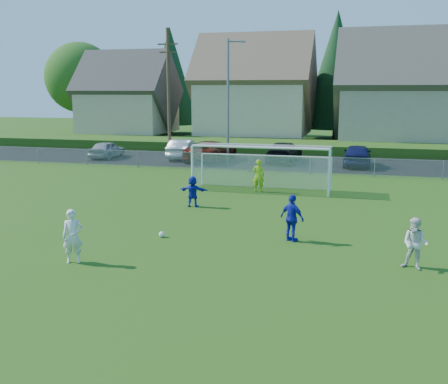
{
  "coord_description": "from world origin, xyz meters",
  "views": [
    {
      "loc": [
        5.25,
        -11.69,
        5.38
      ],
      "look_at": [
        0.0,
        8.0,
        1.4
      ],
      "focal_mm": 42.0,
      "sensor_mm": 36.0,
      "label": 1
    }
  ],
  "objects_px": {
    "player_blue_b": "(193,191)",
    "car_a": "(107,149)",
    "car_b": "(183,149)",
    "soccer_goal": "(262,160)",
    "soccer_ball": "(162,234)",
    "car_d": "(284,152)",
    "player_white_b": "(415,244)",
    "goalkeeper": "(258,176)",
    "player_white_a": "(73,236)",
    "car_e": "(357,155)",
    "player_blue_a": "(292,218)",
    "car_c": "(211,151)"
  },
  "relations": [
    {
      "from": "player_white_a",
      "to": "player_blue_b",
      "type": "bearing_deg",
      "value": 54.66
    },
    {
      "from": "player_white_b",
      "to": "car_e",
      "type": "xyz_separation_m",
      "value": [
        -2.05,
        22.19,
        -0.0
      ]
    },
    {
      "from": "player_blue_b",
      "to": "car_a",
      "type": "relative_size",
      "value": 0.36
    },
    {
      "from": "player_white_a",
      "to": "car_b",
      "type": "bearing_deg",
      "value": 73.48
    },
    {
      "from": "player_blue_b",
      "to": "soccer_ball",
      "type": "bearing_deg",
      "value": 94.63
    },
    {
      "from": "player_blue_b",
      "to": "car_b",
      "type": "distance_m",
      "value": 17.53
    },
    {
      "from": "car_a",
      "to": "soccer_ball",
      "type": "bearing_deg",
      "value": 122.38
    },
    {
      "from": "player_blue_b",
      "to": "car_b",
      "type": "height_order",
      "value": "car_b"
    },
    {
      "from": "player_white_a",
      "to": "player_blue_b",
      "type": "xyz_separation_m",
      "value": [
        1.11,
        8.67,
        -0.13
      ]
    },
    {
      "from": "player_blue_b",
      "to": "car_d",
      "type": "height_order",
      "value": "car_d"
    },
    {
      "from": "player_white_b",
      "to": "player_blue_b",
      "type": "distance_m",
      "value": 11.34
    },
    {
      "from": "car_d",
      "to": "car_e",
      "type": "height_order",
      "value": "car_e"
    },
    {
      "from": "car_b",
      "to": "car_c",
      "type": "bearing_deg",
      "value": 156.59
    },
    {
      "from": "player_white_b",
      "to": "player_blue_a",
      "type": "bearing_deg",
      "value": 171.6
    },
    {
      "from": "player_blue_a",
      "to": "player_white_a",
      "type": "bearing_deg",
      "value": 63.27
    },
    {
      "from": "soccer_ball",
      "to": "player_blue_a",
      "type": "distance_m",
      "value": 4.84
    },
    {
      "from": "player_white_b",
      "to": "car_d",
      "type": "height_order",
      "value": "player_white_b"
    },
    {
      "from": "player_white_b",
      "to": "car_c",
      "type": "height_order",
      "value": "player_white_b"
    },
    {
      "from": "soccer_ball",
      "to": "player_white_b",
      "type": "height_order",
      "value": "player_white_b"
    },
    {
      "from": "player_white_b",
      "to": "car_d",
      "type": "xyz_separation_m",
      "value": [
        -7.42,
        22.91,
        -0.04
      ]
    },
    {
      "from": "soccer_goal",
      "to": "car_d",
      "type": "bearing_deg",
      "value": 92.5
    },
    {
      "from": "player_white_a",
      "to": "car_c",
      "type": "distance_m",
      "value": 24.31
    },
    {
      "from": "car_a",
      "to": "car_b",
      "type": "height_order",
      "value": "car_b"
    },
    {
      "from": "player_white_a",
      "to": "goalkeeper",
      "type": "bearing_deg",
      "value": 47.57
    },
    {
      "from": "player_blue_a",
      "to": "car_c",
      "type": "xyz_separation_m",
      "value": [
        -8.88,
        20.02,
        -0.07
      ]
    },
    {
      "from": "goalkeeper",
      "to": "car_a",
      "type": "xyz_separation_m",
      "value": [
        -14.56,
        10.88,
        -0.2
      ]
    },
    {
      "from": "player_white_a",
      "to": "car_d",
      "type": "relative_size",
      "value": 0.33
    },
    {
      "from": "car_e",
      "to": "soccer_ball",
      "type": "bearing_deg",
      "value": 72.46
    },
    {
      "from": "goalkeeper",
      "to": "car_e",
      "type": "xyz_separation_m",
      "value": [
        4.96,
        11.24,
        -0.07
      ]
    },
    {
      "from": "soccer_ball",
      "to": "car_d",
      "type": "distance_m",
      "value": 21.66
    },
    {
      "from": "player_white_b",
      "to": "soccer_goal",
      "type": "distance_m",
      "value": 13.45
    },
    {
      "from": "soccer_ball",
      "to": "car_d",
      "type": "xyz_separation_m",
      "value": [
        1.32,
        21.61,
        0.65
      ]
    },
    {
      "from": "goalkeeper",
      "to": "car_c",
      "type": "bearing_deg",
      "value": -67.92
    },
    {
      "from": "soccer_ball",
      "to": "player_white_b",
      "type": "xyz_separation_m",
      "value": [
        8.74,
        -1.3,
        0.69
      ]
    },
    {
      "from": "player_white_a",
      "to": "car_e",
      "type": "distance_m",
      "value": 25.69
    },
    {
      "from": "car_c",
      "to": "car_e",
      "type": "relative_size",
      "value": 1.2
    },
    {
      "from": "player_white_a",
      "to": "car_b",
      "type": "height_order",
      "value": "player_white_a"
    },
    {
      "from": "car_e",
      "to": "player_blue_a",
      "type": "bearing_deg",
      "value": 84.66
    },
    {
      "from": "player_white_b",
      "to": "goalkeeper",
      "type": "relative_size",
      "value": 0.92
    },
    {
      "from": "soccer_goal",
      "to": "player_white_a",
      "type": "bearing_deg",
      "value": -104.21
    },
    {
      "from": "player_blue_b",
      "to": "goalkeeper",
      "type": "height_order",
      "value": "goalkeeper"
    },
    {
      "from": "player_blue_b",
      "to": "soccer_goal",
      "type": "xyz_separation_m",
      "value": [
        2.34,
        4.95,
        0.9
      ]
    },
    {
      "from": "player_blue_a",
      "to": "goalkeeper",
      "type": "relative_size",
      "value": 0.98
    },
    {
      "from": "goalkeeper",
      "to": "car_c",
      "type": "height_order",
      "value": "goalkeeper"
    },
    {
      "from": "goalkeeper",
      "to": "car_d",
      "type": "distance_m",
      "value": 11.96
    },
    {
      "from": "player_blue_b",
      "to": "player_blue_a",
      "type": "bearing_deg",
      "value": 138.32
    },
    {
      "from": "car_e",
      "to": "goalkeeper",
      "type": "bearing_deg",
      "value": 66.39
    },
    {
      "from": "goalkeeper",
      "to": "soccer_ball",
      "type": "bearing_deg",
      "value": 74.11
    },
    {
      "from": "player_blue_a",
      "to": "car_a",
      "type": "bearing_deg",
      "value": -18.32
    },
    {
      "from": "player_blue_b",
      "to": "car_e",
      "type": "height_order",
      "value": "car_e"
    }
  ]
}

